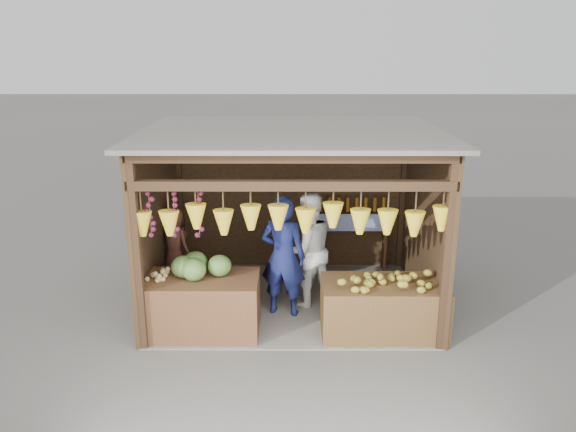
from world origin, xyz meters
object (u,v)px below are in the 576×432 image
at_px(man_standing, 283,257).
at_px(woman_standing, 307,250).
at_px(counter_left, 202,306).
at_px(counter_right, 383,308).
at_px(vendor_seated, 175,243).

bearing_deg(man_standing, woman_standing, -121.74).
bearing_deg(counter_left, man_standing, 27.23).
relative_size(counter_right, man_standing, 0.92).
xyz_separation_m(man_standing, woman_standing, (0.36, 0.36, -0.03)).
xyz_separation_m(counter_left, vendor_seated, (-0.57, 1.16, 0.49)).
height_order(counter_left, counter_right, counter_left).
xyz_separation_m(man_standing, vendor_seated, (-1.68, 0.59, -0.01)).
relative_size(counter_right, woman_standing, 0.95).
height_order(counter_left, vendor_seated, vendor_seated).
xyz_separation_m(counter_right, man_standing, (-1.37, 0.58, 0.53)).
bearing_deg(counter_right, woman_standing, 136.97).
xyz_separation_m(counter_left, man_standing, (1.10, 0.57, 0.50)).
height_order(man_standing, woman_standing, man_standing).
distance_m(counter_left, vendor_seated, 1.38).
bearing_deg(man_standing, vendor_seated, -6.19).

